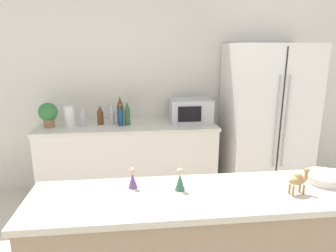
# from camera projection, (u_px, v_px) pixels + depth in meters

# --- Properties ---
(wall_back) EXTENTS (8.00, 0.06, 2.55)m
(wall_back) POSITION_uv_depth(u_px,v_px,m) (171.00, 88.00, 3.75)
(wall_back) COLOR silver
(wall_back) RESTS_ON ground_plane
(back_counter) EXTENTS (2.04, 0.63, 0.91)m
(back_counter) POSITION_uv_depth(u_px,v_px,m) (129.00, 161.00, 3.58)
(back_counter) COLOR silver
(back_counter) RESTS_ON ground_plane
(refrigerator) EXTENTS (0.94, 0.76, 1.82)m
(refrigerator) POSITION_uv_depth(u_px,v_px,m) (265.00, 122.00, 3.56)
(refrigerator) COLOR silver
(refrigerator) RESTS_ON ground_plane
(potted_plant) EXTENTS (0.21, 0.21, 0.27)m
(potted_plant) POSITION_uv_depth(u_px,v_px,m) (48.00, 113.00, 3.31)
(potted_plant) COLOR #9E6B47
(potted_plant) RESTS_ON back_counter
(paper_towel_roll) EXTENTS (0.11, 0.11, 0.23)m
(paper_towel_roll) POSITION_uv_depth(u_px,v_px,m) (69.00, 116.00, 3.36)
(paper_towel_roll) COLOR white
(paper_towel_roll) RESTS_ON back_counter
(microwave) EXTENTS (0.48, 0.37, 0.28)m
(microwave) POSITION_uv_depth(u_px,v_px,m) (190.00, 111.00, 3.53)
(microwave) COLOR #B2B5BA
(microwave) RESTS_ON back_counter
(back_bottle_0) EXTENTS (0.07, 0.07, 0.24)m
(back_bottle_0) POSITION_uv_depth(u_px,v_px,m) (83.00, 116.00, 3.35)
(back_bottle_0) COLOR #B2B7BC
(back_bottle_0) RESTS_ON back_counter
(back_bottle_1) EXTENTS (0.06, 0.06, 0.29)m
(back_bottle_1) POSITION_uv_depth(u_px,v_px,m) (127.00, 113.00, 3.41)
(back_bottle_1) COLOR #2D6033
(back_bottle_1) RESTS_ON back_counter
(back_bottle_2) EXTENTS (0.08, 0.08, 0.32)m
(back_bottle_2) POSITION_uv_depth(u_px,v_px,m) (120.00, 110.00, 3.50)
(back_bottle_2) COLOR brown
(back_bottle_2) RESTS_ON back_counter
(back_bottle_3) EXTENTS (0.06, 0.06, 0.24)m
(back_bottle_3) POSITION_uv_depth(u_px,v_px,m) (112.00, 114.00, 3.45)
(back_bottle_3) COLOR #B2B7BC
(back_bottle_3) RESTS_ON back_counter
(back_bottle_4) EXTENTS (0.07, 0.07, 0.23)m
(back_bottle_4) POSITION_uv_depth(u_px,v_px,m) (100.00, 115.00, 3.44)
(back_bottle_4) COLOR brown
(back_bottle_4) RESTS_ON back_counter
(back_bottle_5) EXTENTS (0.06, 0.06, 0.24)m
(back_bottle_5) POSITION_uv_depth(u_px,v_px,m) (121.00, 116.00, 3.38)
(back_bottle_5) COLOR navy
(back_bottle_5) RESTS_ON back_counter
(fruit_bowl) EXTENTS (0.22, 0.22, 0.05)m
(fruit_bowl) POSITION_uv_depth(u_px,v_px,m) (325.00, 177.00, 1.76)
(fruit_bowl) COLOR white
(fruit_bowl) RESTS_ON bar_counter
(camel_figurine) EXTENTS (0.12, 0.07, 0.15)m
(camel_figurine) POSITION_uv_depth(u_px,v_px,m) (299.00, 179.00, 1.60)
(camel_figurine) COLOR #A87F4C
(camel_figurine) RESTS_ON bar_counter
(wise_man_figurine_blue) EXTENTS (0.05, 0.05, 0.12)m
(wise_man_figurine_blue) POSITION_uv_depth(u_px,v_px,m) (133.00, 179.00, 1.69)
(wise_man_figurine_blue) COLOR #6B4784
(wise_man_figurine_blue) RESTS_ON bar_counter
(wise_man_figurine_crimson) EXTENTS (0.06, 0.06, 0.13)m
(wise_man_figurine_crimson) POSITION_uv_depth(u_px,v_px,m) (180.00, 181.00, 1.66)
(wise_man_figurine_crimson) COLOR #33664C
(wise_man_figurine_crimson) RESTS_ON bar_counter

